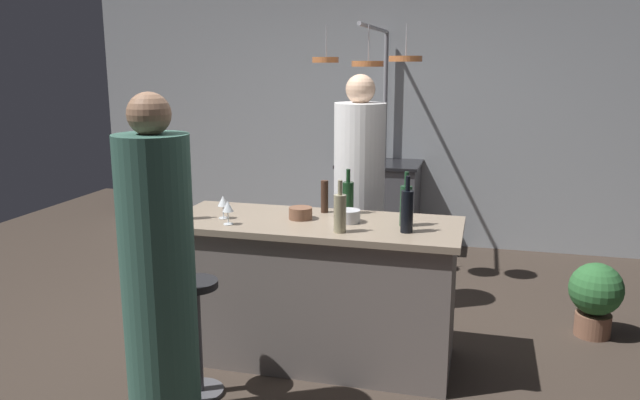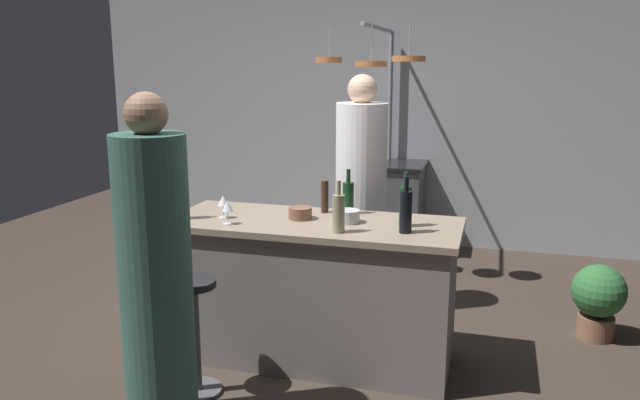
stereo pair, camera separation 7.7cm
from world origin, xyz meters
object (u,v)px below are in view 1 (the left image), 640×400
at_px(wine_bottle_green, 406,205).
at_px(wine_glass_near_left_guest, 228,208).
at_px(wine_bottle_red, 348,197).
at_px(stove_range, 379,206).
at_px(wine_glass_near_right_guest, 223,202).
at_px(bar_stool_left, 197,332).
at_px(guest_left, 159,281).
at_px(chef, 359,204).
at_px(wine_bottle_white, 340,212).
at_px(pepper_mill, 325,197).
at_px(wine_bottle_dark, 407,210).
at_px(potted_plant, 596,295).
at_px(wine_bottle_amber, 183,201).
at_px(mixing_bowl_steel, 348,216).
at_px(mixing_bowl_wooden, 301,213).

xyz_separation_m(wine_bottle_green, wine_glass_near_left_guest, (-1.03, -0.25, -0.02)).
height_order(wine_bottle_red, wine_bottle_green, wine_bottle_green).
relative_size(stove_range, wine_glass_near_right_guest, 6.10).
xyz_separation_m(bar_stool_left, guest_left, (-0.02, -0.34, 0.42)).
height_order(chef, wine_glass_near_right_guest, chef).
height_order(chef, wine_bottle_red, chef).
height_order(wine_bottle_white, wine_glass_near_left_guest, wine_bottle_white).
xyz_separation_m(stove_range, pepper_mill, (0.01, -2.21, 0.56)).
bearing_deg(guest_left, chef, 70.72).
xyz_separation_m(wine_bottle_dark, wine_glass_near_right_guest, (-1.15, 0.03, -0.02)).
distance_m(wine_bottle_white, wine_bottle_red, 0.46).
relative_size(potted_plant, wine_bottle_red, 1.79).
distance_m(potted_plant, pepper_mill, 1.99).
height_order(stove_range, bar_stool_left, stove_range).
bearing_deg(wine_bottle_white, potted_plant, 32.79).
height_order(stove_range, guest_left, guest_left).
distance_m(potted_plant, wine_bottle_dark, 1.67).
height_order(wine_bottle_green, wine_glass_near_right_guest, wine_bottle_green).
distance_m(wine_bottle_white, wine_bottle_dark, 0.38).
height_order(wine_bottle_white, wine_bottle_dark, wine_bottle_dark).
distance_m(bar_stool_left, wine_bottle_white, 1.05).
relative_size(stove_range, wine_bottle_red, 3.06).
xyz_separation_m(potted_plant, wine_bottle_green, (-1.22, -0.77, 0.73)).
bearing_deg(wine_glass_near_right_guest, wine_bottle_red, 24.49).
relative_size(guest_left, wine_bottle_amber, 5.62).
height_order(wine_glass_near_right_guest, mixing_bowl_steel, wine_glass_near_right_guest).
bearing_deg(pepper_mill, wine_glass_near_right_guest, -150.53).
bearing_deg(wine_bottle_white, mixing_bowl_steel, 90.45).
height_order(potted_plant, wine_bottle_red, wine_bottle_red).
distance_m(guest_left, wine_bottle_amber, 0.87).
xyz_separation_m(wine_bottle_green, mixing_bowl_steel, (-0.35, -0.00, -0.09)).
height_order(bar_stool_left, wine_glass_near_right_guest, wine_glass_near_right_guest).
height_order(guest_left, wine_bottle_dark, guest_left).
bearing_deg(wine_bottle_white, wine_glass_near_right_guest, 170.71).
relative_size(wine_bottle_green, wine_glass_near_left_guest, 2.24).
relative_size(stove_range, guest_left, 0.52).
distance_m(wine_bottle_white, mixing_bowl_steel, 0.25).
distance_m(chef, wine_bottle_white, 1.10).
xyz_separation_m(stove_range, mixing_bowl_wooden, (-0.09, -2.42, 0.49)).
bearing_deg(stove_range, wine_glass_near_right_guest, -102.48).
bearing_deg(potted_plant, guest_left, -142.69).
distance_m(guest_left, wine_bottle_red, 1.41).
bearing_deg(mixing_bowl_steel, wine_bottle_dark, -20.38).
height_order(wine_glass_near_right_guest, wine_glass_near_left_guest, same).
xyz_separation_m(wine_bottle_white, wine_bottle_amber, (-1.01, 0.05, 0.00)).
xyz_separation_m(pepper_mill, wine_bottle_white, (0.21, -0.45, 0.01)).
xyz_separation_m(stove_range, wine_bottle_green, (0.56, -2.42, 0.58)).
height_order(bar_stool_left, mixing_bowl_steel, mixing_bowl_steel).
distance_m(chef, bar_stool_left, 1.67).
relative_size(potted_plant, pepper_mill, 2.48).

